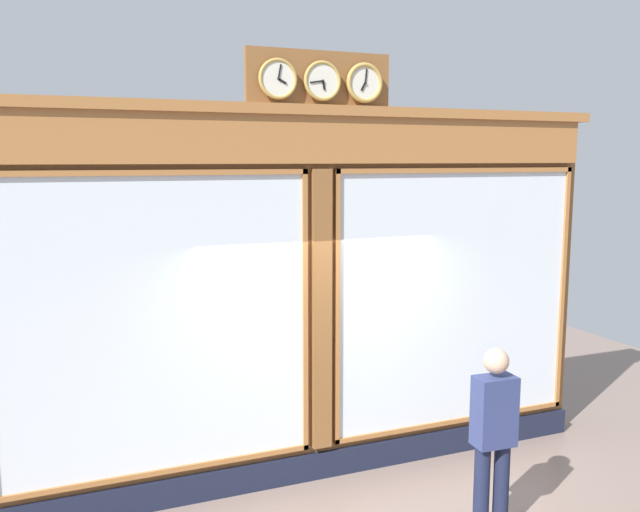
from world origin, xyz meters
The scene contains 2 objects.
shop_facade centered at (0.00, -0.13, 1.92)m, with size 6.52×0.42×4.33m.
pedestrian centered at (-1.01, 1.55, 0.93)m, with size 0.37×0.24×1.69m.
Camera 1 is at (2.51, 6.13, 3.30)m, focal length 37.66 mm.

